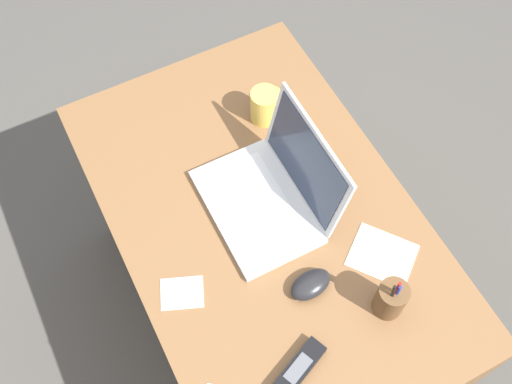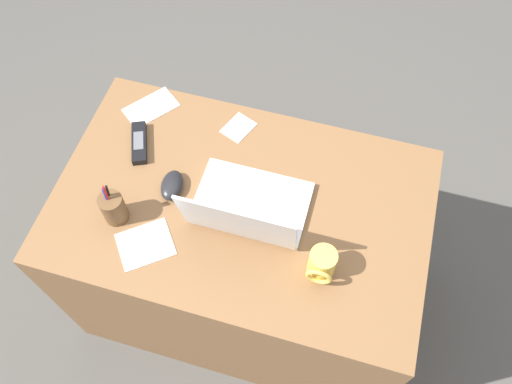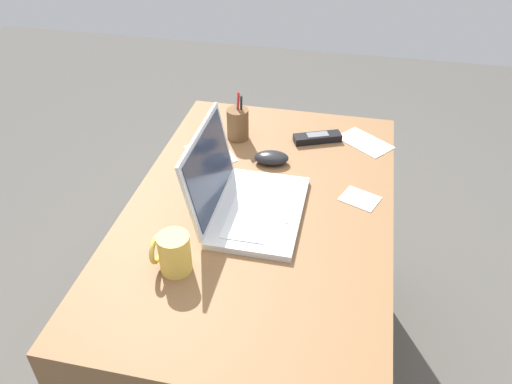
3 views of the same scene
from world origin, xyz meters
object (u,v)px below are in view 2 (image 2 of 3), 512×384
Objects in this scene: computer_mouse at (172,185)px; cordless_phone at (139,143)px; coffee_mug_white at (322,264)px; pen_holder at (113,208)px; laptop at (247,209)px.

cordless_phone is (0.16, -0.12, -0.01)m from computer_mouse.
coffee_mug_white is at bearing 156.70° from computer_mouse.
laptop is at bearing -164.03° from pen_holder.
computer_mouse is at bearing -6.75° from laptop.
pen_holder reaches higher than cordless_phone.
laptop reaches higher than pen_holder.
computer_mouse is 0.64× the size of pen_holder.
cordless_phone is at bearing -45.23° from computer_mouse.
cordless_phone is (0.64, -0.26, -0.04)m from coffee_mug_white.
coffee_mug_white is 0.69m from cordless_phone.
cordless_phone is (0.40, -0.15, -0.04)m from laptop.
computer_mouse reaches higher than cordless_phone.
computer_mouse is at bearing -15.86° from coffee_mug_white.
computer_mouse is at bearing 142.21° from cordless_phone.
coffee_mug_white is 0.62× the size of pen_holder.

